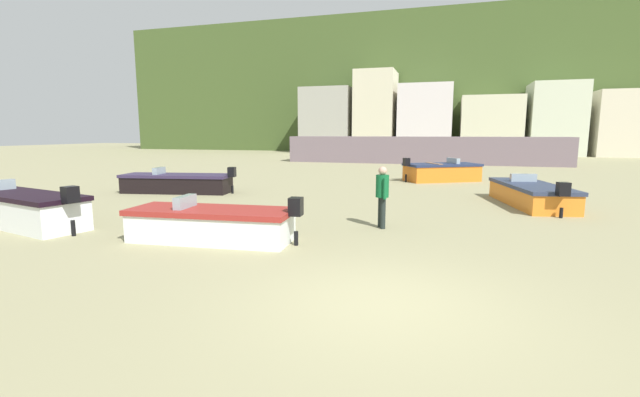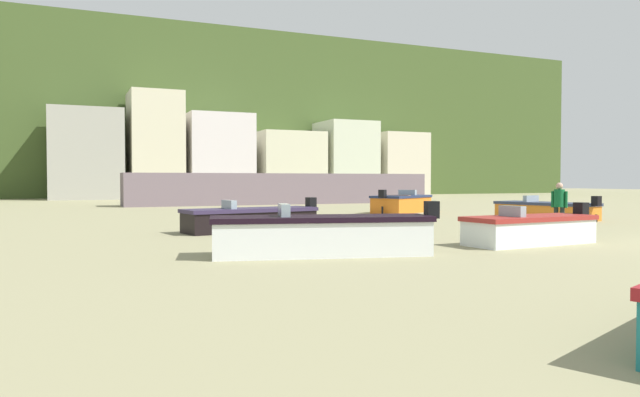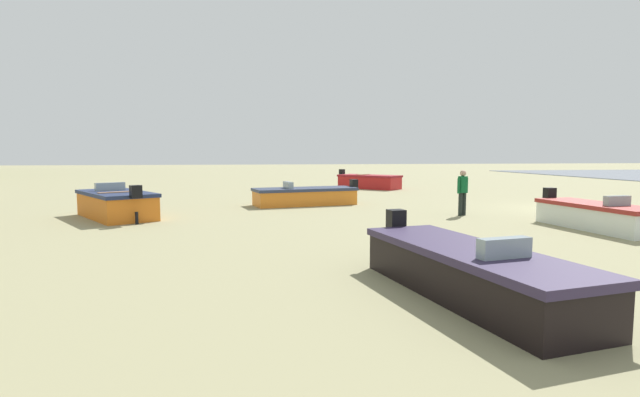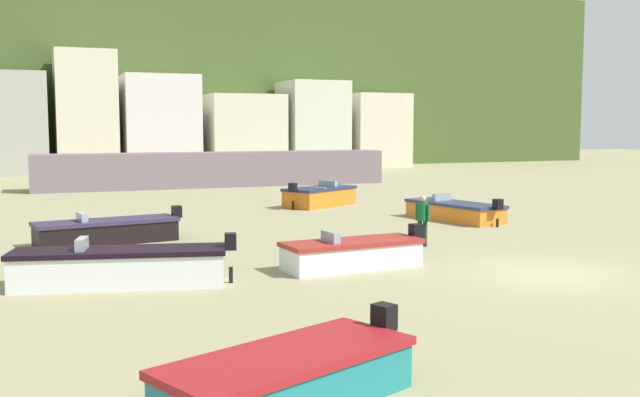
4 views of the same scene
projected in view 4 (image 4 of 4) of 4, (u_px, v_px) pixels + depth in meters
ground_plane at (548, 274)px, 18.65m from camera, size 160.00×160.00×0.00m
headland_hill at (148, 80)px, 78.79m from camera, size 90.00×32.00×17.50m
harbor_pier at (217, 169)px, 45.78m from camera, size 22.00×2.40×2.17m
townhouse_far_left at (5, 124)px, 56.17m from camera, size 6.14×5.17×7.95m
townhouse_left at (86, 113)px, 58.45m from camera, size 4.65×5.51×9.76m
townhouse_centre_left at (160, 124)px, 60.71m from camera, size 6.06×5.50×8.00m
townhouse_centre at (243, 132)px, 63.56m from camera, size 6.44×5.78×6.52m
townhouse_centre_right at (313, 125)px, 65.82m from camera, size 5.34×5.60×7.80m
townhouse_right at (375, 131)px, 67.95m from camera, size 5.32×5.19×6.79m
boat_orange_0 at (320, 196)px, 34.56m from camera, size 4.10×3.39×1.22m
boat_white_1 at (120, 267)px, 17.21m from camera, size 5.28×2.45×1.21m
boat_orange_3 at (455, 211)px, 29.32m from camera, size 2.42×4.73×1.06m
boat_teal_4 at (290, 378)px, 9.83m from camera, size 3.97×2.75×1.07m
boat_white_5 at (352, 254)px, 19.39m from camera, size 4.11×1.66×1.08m
boat_black_6 at (107, 231)px, 23.56m from camera, size 4.85×2.13×1.09m
beach_walker_foreground at (423, 216)px, 22.95m from camera, size 0.45×0.52×1.62m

